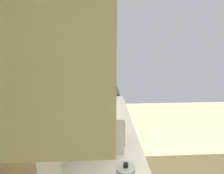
# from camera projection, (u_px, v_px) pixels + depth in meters

# --- Properties ---
(wall_back) EXTENTS (4.17, 0.12, 2.71)m
(wall_back) POSITION_uv_depth(u_px,v_px,m) (68.00, 88.00, 1.82)
(wall_back) COLOR beige
(wall_back) RESTS_ON ground_plane
(upper_cabinets) EXTENTS (1.94, 0.33, 0.72)m
(upper_cabinets) POSITION_uv_depth(u_px,v_px,m) (83.00, 30.00, 1.28)
(upper_cabinets) COLOR beige
(oven_range) EXTENTS (0.66, 0.61, 1.08)m
(oven_range) POSITION_uv_depth(u_px,v_px,m) (103.00, 112.00, 3.50)
(oven_range) COLOR black
(oven_range) RESTS_ON ground_plane
(microwave) EXTENTS (0.45, 0.36, 0.32)m
(microwave) POSITION_uv_depth(u_px,v_px,m) (103.00, 126.00, 1.66)
(microwave) COLOR white
(microwave) RESTS_ON counter_run
(bowl) EXTENTS (0.17, 0.17, 0.06)m
(bowl) POSITION_uv_depth(u_px,v_px,m) (112.00, 103.00, 2.63)
(bowl) COLOR silver
(bowl) RESTS_ON counter_run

